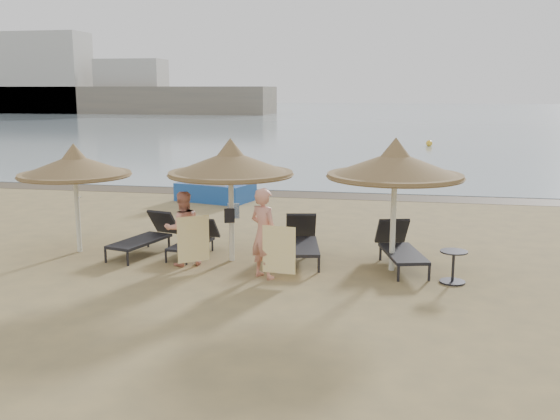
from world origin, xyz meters
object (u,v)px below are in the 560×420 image
(palapa_left, at_px, (74,166))
(side_table, at_px, (453,268))
(palapa_center, at_px, (231,164))
(lounger_far_right, at_px, (400,247))
(lounger_far_left, at_px, (147,236))
(lounger_near_left, at_px, (195,239))
(pedal_boat, at_px, (214,188))
(person_right, at_px, (264,226))
(palapa_right, at_px, (395,165))
(person_left, at_px, (183,223))
(lounger_near_right, at_px, (302,240))

(palapa_left, xyz_separation_m, side_table, (8.32, -0.81, -1.70))
(palapa_center, bearing_deg, lounger_far_right, 4.42)
(lounger_far_left, distance_m, side_table, 6.82)
(lounger_near_left, bearing_deg, pedal_boat, 112.55)
(lounger_near_left, bearing_deg, palapa_left, -163.48)
(lounger_far_right, height_order, person_right, person_right)
(lounger_far_left, bearing_deg, palapa_left, -157.82)
(palapa_right, relative_size, lounger_far_left, 1.33)
(lounger_far_right, bearing_deg, person_left, 175.30)
(person_right, bearing_deg, palapa_left, 18.27)
(lounger_far_left, distance_m, person_right, 3.41)
(palapa_right, height_order, person_left, palapa_right)
(lounger_far_right, distance_m, person_right, 3.06)
(palapa_left, relative_size, person_left, 1.37)
(lounger_far_left, distance_m, lounger_near_left, 1.13)
(person_left, bearing_deg, lounger_far_right, 161.04)
(lounger_far_right, distance_m, pedal_boat, 9.24)
(palapa_left, bearing_deg, person_right, -14.08)
(lounger_far_right, bearing_deg, palapa_left, 166.74)
(lounger_near_left, relative_size, lounger_far_right, 0.81)
(lounger_near_left, xyz_separation_m, lounger_far_right, (4.59, -0.13, 0.08))
(lounger_near_left, bearing_deg, lounger_far_right, 7.85)
(side_table, xyz_separation_m, person_right, (-3.68, -0.35, 0.75))
(lounger_near_right, bearing_deg, lounger_far_left, 172.23)
(palapa_center, height_order, lounger_near_left, palapa_center)
(palapa_left, distance_m, palapa_center, 3.68)
(lounger_far_left, bearing_deg, person_left, -20.61)
(palapa_right, relative_size, person_left, 1.50)
(palapa_right, relative_size, lounger_near_right, 1.30)
(palapa_left, relative_size, palapa_center, 0.93)
(lounger_far_left, relative_size, pedal_boat, 0.77)
(lounger_far_left, height_order, lounger_near_left, lounger_far_left)
(lounger_near_left, relative_size, person_right, 0.82)
(lounger_far_right, xyz_separation_m, person_left, (-4.54, -0.82, 0.52))
(palapa_center, height_order, palapa_right, palapa_right)
(palapa_right, bearing_deg, lounger_far_right, 67.23)
(lounger_near_left, relative_size, person_left, 0.93)
(pedal_boat, bearing_deg, side_table, -32.13)
(palapa_center, bearing_deg, lounger_far_left, 172.31)
(lounger_near_right, xyz_separation_m, side_table, (3.16, -1.22, -0.11))
(palapa_right, height_order, person_right, palapa_right)
(side_table, relative_size, person_right, 0.30)
(lounger_far_right, bearing_deg, lounger_near_right, 159.83)
(lounger_near_right, bearing_deg, person_left, -168.00)
(side_table, height_order, person_left, person_left)
(pedal_boat, bearing_deg, lounger_far_left, -70.65)
(lounger_far_left, bearing_deg, lounger_near_right, 17.59)
(person_left, distance_m, pedal_boat, 7.89)
(lounger_far_left, xyz_separation_m, side_table, (6.74, -1.03, -0.10))
(palapa_left, height_order, palapa_right, palapa_right)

